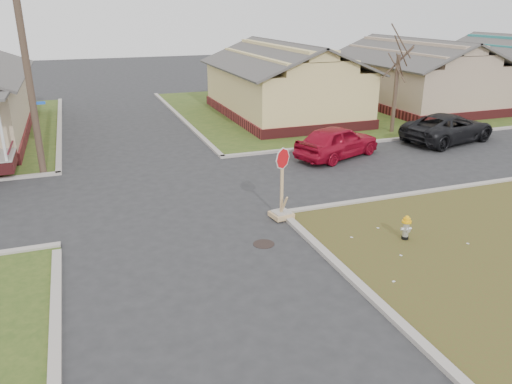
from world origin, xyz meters
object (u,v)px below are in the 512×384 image
object	(u,v)px
red_sedan	(337,141)
dark_pickup	(448,128)
fire_hydrant	(406,226)
utility_pole	(26,61)
stop_sign	(282,203)

from	to	relation	value
red_sedan	dark_pickup	world-z (taller)	red_sedan
dark_pickup	red_sedan	bearing A→B (deg)	81.76
fire_hydrant	dark_pickup	size ratio (longest dim) A/B	0.14
utility_pole	fire_hydrant	xyz separation A→B (m)	(10.51, -10.63, -4.19)
fire_hydrant	red_sedan	size ratio (longest dim) A/B	0.17
utility_pole	dark_pickup	xyz separation A→B (m)	(19.72, -1.45, -3.92)
utility_pole	stop_sign	bearing A→B (deg)	-45.62
fire_hydrant	stop_sign	xyz separation A→B (m)	(-2.88, 2.83, 0.10)
utility_pole	fire_hydrant	distance (m)	15.53
stop_sign	dark_pickup	world-z (taller)	stop_sign
utility_pole	dark_pickup	bearing A→B (deg)	-4.21
stop_sign	dark_pickup	size ratio (longest dim) A/B	0.45
fire_hydrant	red_sedan	xyz separation A→B (m)	(2.36, 8.60, 0.30)
utility_pole	red_sedan	world-z (taller)	utility_pole
utility_pole	stop_sign	world-z (taller)	utility_pole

